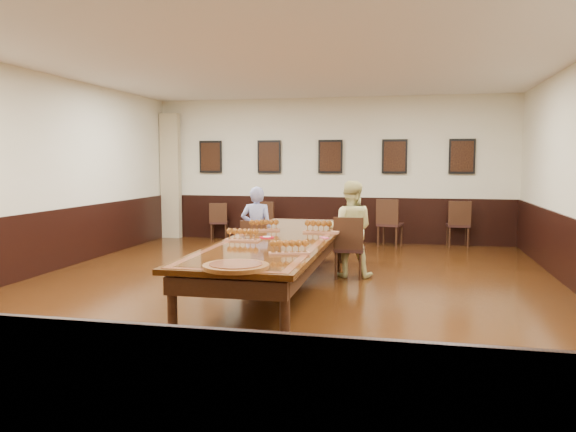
% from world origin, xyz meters
% --- Properties ---
extents(floor, '(8.00, 10.00, 0.02)m').
position_xyz_m(floor, '(0.00, 0.00, -0.01)').
color(floor, black).
rests_on(floor, ground).
extents(ceiling, '(8.00, 10.00, 0.02)m').
position_xyz_m(ceiling, '(0.00, 0.00, 3.21)').
color(ceiling, white).
rests_on(ceiling, floor).
extents(wall_back, '(8.00, 0.02, 3.20)m').
position_xyz_m(wall_back, '(0.00, 5.01, 1.60)').
color(wall_back, beige).
rests_on(wall_back, floor).
extents(wall_front, '(8.00, 0.02, 3.20)m').
position_xyz_m(wall_front, '(0.00, -5.01, 1.60)').
color(wall_front, beige).
rests_on(wall_front, floor).
extents(wall_left, '(0.02, 10.00, 3.20)m').
position_xyz_m(wall_left, '(-4.01, 0.00, 1.60)').
color(wall_left, beige).
rests_on(wall_left, floor).
extents(chair_man, '(0.44, 0.48, 0.88)m').
position_xyz_m(chair_man, '(-0.65, 1.06, 0.44)').
color(chair_man, black).
rests_on(chair_man, floor).
extents(chair_woman, '(0.45, 0.49, 0.96)m').
position_xyz_m(chair_woman, '(0.84, 1.10, 0.48)').
color(chair_woman, black).
rests_on(chair_woman, floor).
extents(spare_chair_a, '(0.48, 0.51, 0.85)m').
position_xyz_m(spare_chair_a, '(-2.54, 4.74, 0.43)').
color(spare_chair_a, black).
rests_on(spare_chair_a, floor).
extents(spare_chair_b, '(0.53, 0.56, 0.92)m').
position_xyz_m(spare_chair_b, '(-1.29, 4.49, 0.46)').
color(spare_chair_b, black).
rests_on(spare_chair_b, floor).
extents(spare_chair_c, '(0.59, 0.62, 1.01)m').
position_xyz_m(spare_chair_c, '(1.34, 4.48, 0.51)').
color(spare_chair_c, black).
rests_on(spare_chair_c, floor).
extents(spare_chair_d, '(0.49, 0.52, 0.98)m').
position_xyz_m(spare_chair_d, '(2.74, 4.78, 0.49)').
color(spare_chair_d, black).
rests_on(spare_chair_d, floor).
extents(person_man, '(0.53, 0.37, 1.40)m').
position_xyz_m(person_man, '(-0.65, 1.15, 0.70)').
color(person_man, '#4955B6').
rests_on(person_man, floor).
extents(person_woman, '(0.75, 0.58, 1.50)m').
position_xyz_m(person_woman, '(0.84, 1.20, 0.75)').
color(person_woman, '#E9E091').
rests_on(person_woman, floor).
extents(pink_phone, '(0.15, 0.16, 0.01)m').
position_xyz_m(pink_phone, '(0.60, 0.07, 0.76)').
color(pink_phone, '#E04A7B').
rests_on(pink_phone, conference_table).
extents(curtain, '(0.45, 0.18, 2.90)m').
position_xyz_m(curtain, '(-3.75, 4.82, 1.45)').
color(curtain, tan).
rests_on(curtain, floor).
extents(wainscoting, '(8.00, 10.00, 1.00)m').
position_xyz_m(wainscoting, '(0.00, 0.00, 0.50)').
color(wainscoting, black).
rests_on(wainscoting, floor).
extents(conference_table, '(1.40, 5.00, 0.76)m').
position_xyz_m(conference_table, '(0.00, 0.00, 0.61)').
color(conference_table, black).
rests_on(conference_table, floor).
extents(posters, '(6.14, 0.04, 0.74)m').
position_xyz_m(posters, '(0.00, 4.94, 1.90)').
color(posters, black).
rests_on(posters, wall_back).
extents(flight_a, '(0.49, 0.29, 0.18)m').
position_xyz_m(flight_a, '(-0.40, 0.65, 0.83)').
color(flight_a, '#9A5C40').
rests_on(flight_a, conference_table).
extents(flight_b, '(0.52, 0.19, 0.19)m').
position_xyz_m(flight_b, '(0.47, 0.57, 0.84)').
color(flight_b, '#9A5C40').
rests_on(flight_b, conference_table).
extents(flight_c, '(0.46, 0.14, 0.17)m').
position_xyz_m(flight_c, '(-0.40, -0.46, 0.83)').
color(flight_c, '#9A5C40').
rests_on(flight_c, conference_table).
extents(flight_d, '(0.48, 0.27, 0.17)m').
position_xyz_m(flight_d, '(0.42, -1.38, 0.83)').
color(flight_d, '#9A5C40').
rests_on(flight_d, conference_table).
extents(red_plate_grp, '(0.20, 0.20, 0.03)m').
position_xyz_m(red_plate_grp, '(-0.16, -0.11, 0.76)').
color(red_plate_grp, '#B80C21').
rests_on(red_plate_grp, conference_table).
extents(carved_platter, '(0.82, 0.82, 0.05)m').
position_xyz_m(carved_platter, '(0.08, -2.29, 0.77)').
color(carved_platter, '#603213').
rests_on(carved_platter, conference_table).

